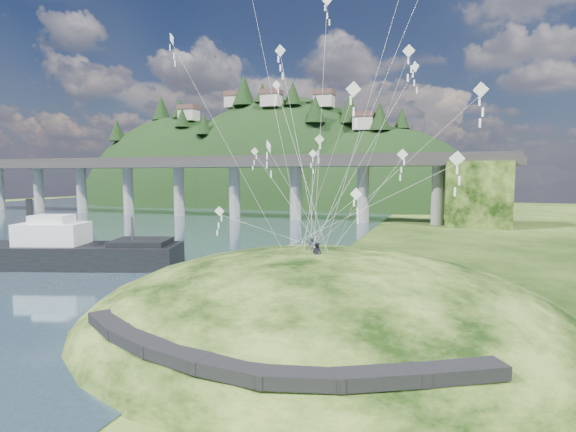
% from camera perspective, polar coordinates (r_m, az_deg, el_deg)
% --- Properties ---
extents(ground, '(320.00, 320.00, 0.00)m').
position_cam_1_polar(ground, '(33.55, -10.13, -12.68)').
color(ground, black).
rests_on(ground, ground).
extents(grass_hill, '(36.00, 32.00, 13.00)m').
position_cam_1_polar(grass_hill, '(32.94, 4.45, -15.72)').
color(grass_hill, black).
rests_on(grass_hill, ground).
extents(footpath, '(22.29, 5.84, 0.83)m').
position_cam_1_polar(footpath, '(21.47, -5.38, -17.17)').
color(footpath, black).
rests_on(footpath, ground).
extents(bridge, '(160.00, 11.00, 15.00)m').
position_cam_1_polar(bridge, '(106.58, -4.12, 4.87)').
color(bridge, '#2D2B2B').
rests_on(bridge, ground).
extents(far_ridge, '(153.00, 70.00, 94.50)m').
position_cam_1_polar(far_ridge, '(162.24, -2.34, -1.09)').
color(far_ridge, black).
rests_on(far_ridge, ground).
extents(work_barge, '(22.68, 12.32, 7.66)m').
position_cam_1_polar(work_barge, '(55.38, -25.29, -3.97)').
color(work_barge, black).
rests_on(work_barge, ground).
extents(wooden_dock, '(13.26, 3.64, 0.94)m').
position_cam_1_polar(wooden_dock, '(39.38, -11.98, -9.39)').
color(wooden_dock, '#3B2218').
rests_on(wooden_dock, ground).
extents(kite_flyers, '(1.72, 2.67, 1.64)m').
position_cam_1_polar(kite_flyers, '(31.06, 3.49, -3.10)').
color(kite_flyers, '#22232E').
rests_on(kite_flyers, ground).
extents(kite_swarm, '(18.47, 14.35, 21.25)m').
position_cam_1_polar(kite_swarm, '(32.50, 6.90, 15.09)').
color(kite_swarm, white).
rests_on(kite_swarm, ground).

